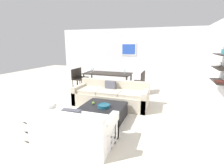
# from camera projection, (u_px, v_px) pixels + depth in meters

# --- Properties ---
(ground_plane) EXTENTS (18.00, 18.00, 0.00)m
(ground_plane) POSITION_uv_depth(u_px,v_px,m) (111.00, 109.00, 5.24)
(ground_plane) COLOR beige
(back_wall_unit) EXTENTS (8.40, 0.09, 2.70)m
(back_wall_unit) POSITION_uv_depth(u_px,v_px,m) (142.00, 57.00, 8.08)
(back_wall_unit) COLOR silver
(back_wall_unit) RESTS_ON ground
(sofa_beige) EXTENTS (2.39, 0.90, 0.78)m
(sofa_beige) POSITION_uv_depth(u_px,v_px,m) (111.00, 97.00, 5.52)
(sofa_beige) COLOR #B2A893
(sofa_beige) RESTS_ON ground
(loveseat_white) EXTENTS (1.69, 0.90, 0.78)m
(loveseat_white) POSITION_uv_depth(u_px,v_px,m) (72.00, 129.00, 3.40)
(loveseat_white) COLOR white
(loveseat_white) RESTS_ON ground
(coffee_table) EXTENTS (1.09, 1.10, 0.38)m
(coffee_table) POSITION_uv_depth(u_px,v_px,m) (103.00, 113.00, 4.47)
(coffee_table) COLOR black
(coffee_table) RESTS_ON ground
(decorative_bowl) EXTENTS (0.32, 0.32, 0.08)m
(decorative_bowl) POSITION_uv_depth(u_px,v_px,m) (104.00, 106.00, 4.32)
(decorative_bowl) COLOR navy
(decorative_bowl) RESTS_ON coffee_table
(apple_on_coffee_table) EXTENTS (0.07, 0.07, 0.07)m
(apple_on_coffee_table) POSITION_uv_depth(u_px,v_px,m) (93.00, 103.00, 4.55)
(apple_on_coffee_table) COLOR #669E2D
(apple_on_coffee_table) RESTS_ON coffee_table
(dining_table) EXTENTS (2.01, 0.90, 0.75)m
(dining_table) POSITION_uv_depth(u_px,v_px,m) (108.00, 75.00, 7.31)
(dining_table) COLOR black
(dining_table) RESTS_ON ground
(dining_chair_left_far) EXTENTS (0.44, 0.44, 0.88)m
(dining_chair_left_far) POSITION_uv_depth(u_px,v_px,m) (81.00, 76.00, 7.98)
(dining_chair_left_far) COLOR black
(dining_chair_left_far) RESTS_ON ground
(dining_chair_right_far) EXTENTS (0.44, 0.44, 0.88)m
(dining_chair_right_far) POSITION_uv_depth(u_px,v_px,m) (141.00, 80.00, 7.08)
(dining_chair_right_far) COLOR black
(dining_chair_right_far) RESTS_ON ground
(dining_chair_right_near) EXTENTS (0.44, 0.44, 0.88)m
(dining_chair_right_near) POSITION_uv_depth(u_px,v_px,m) (139.00, 82.00, 6.71)
(dining_chair_right_near) COLOR black
(dining_chair_right_near) RESTS_ON ground
(dining_chair_left_near) EXTENTS (0.44, 0.44, 0.88)m
(dining_chair_left_near) POSITION_uv_depth(u_px,v_px,m) (77.00, 77.00, 7.61)
(dining_chair_left_near) COLOR black
(dining_chair_left_near) RESTS_ON ground
(wine_glass_left_near) EXTENTS (0.06, 0.06, 0.17)m
(wine_glass_left_near) POSITION_uv_depth(u_px,v_px,m) (91.00, 70.00, 7.39)
(wine_glass_left_near) COLOR silver
(wine_glass_left_near) RESTS_ON dining_table
(wine_glass_right_far) EXTENTS (0.07, 0.07, 0.16)m
(wine_glass_right_far) POSITION_uv_depth(u_px,v_px,m) (125.00, 71.00, 7.14)
(wine_glass_right_far) COLOR silver
(wine_glass_right_far) RESTS_ON dining_table
(wine_glass_left_far) EXTENTS (0.07, 0.07, 0.18)m
(wine_glass_left_far) POSITION_uv_depth(u_px,v_px,m) (93.00, 69.00, 7.60)
(wine_glass_left_far) COLOR silver
(wine_glass_left_far) RESTS_ON dining_table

